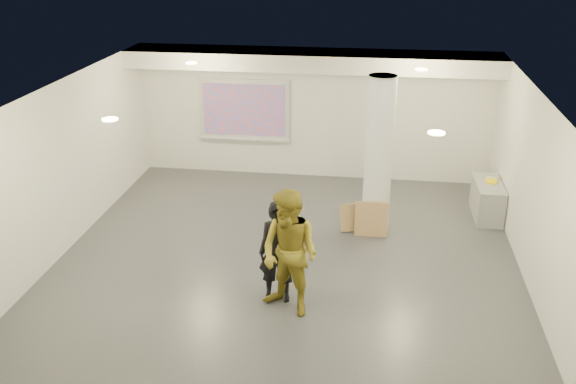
% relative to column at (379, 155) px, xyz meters
% --- Properties ---
extents(floor, '(8.00, 9.00, 0.01)m').
position_rel_column_xyz_m(floor, '(-1.50, -1.80, -1.50)').
color(floor, '#35373C').
rests_on(floor, ground).
extents(ceiling, '(8.00, 9.00, 0.01)m').
position_rel_column_xyz_m(ceiling, '(-1.50, -1.80, 1.50)').
color(ceiling, silver).
rests_on(ceiling, floor).
extents(wall_back, '(8.00, 0.01, 3.00)m').
position_rel_column_xyz_m(wall_back, '(-1.50, 2.70, 0.00)').
color(wall_back, silver).
rests_on(wall_back, floor).
extents(wall_front, '(8.00, 0.01, 3.00)m').
position_rel_column_xyz_m(wall_front, '(-1.50, -6.30, 0.00)').
color(wall_front, silver).
rests_on(wall_front, floor).
extents(wall_left, '(0.01, 9.00, 3.00)m').
position_rel_column_xyz_m(wall_left, '(-5.50, -1.80, 0.00)').
color(wall_left, silver).
rests_on(wall_left, floor).
extents(wall_right, '(0.01, 9.00, 3.00)m').
position_rel_column_xyz_m(wall_right, '(2.50, -1.80, 0.00)').
color(wall_right, silver).
rests_on(wall_right, floor).
extents(soffit_band, '(8.00, 1.10, 0.36)m').
position_rel_column_xyz_m(soffit_band, '(-1.50, 2.15, 1.32)').
color(soffit_band, silver).
rests_on(soffit_band, ceiling).
extents(downlight_nw, '(0.22, 0.22, 0.02)m').
position_rel_column_xyz_m(downlight_nw, '(-3.70, 0.70, 1.48)').
color(downlight_nw, '#FFDF8C').
rests_on(downlight_nw, ceiling).
extents(downlight_ne, '(0.22, 0.22, 0.02)m').
position_rel_column_xyz_m(downlight_ne, '(0.70, 0.70, 1.48)').
color(downlight_ne, '#FFDF8C').
rests_on(downlight_ne, ceiling).
extents(downlight_sw, '(0.22, 0.22, 0.02)m').
position_rel_column_xyz_m(downlight_sw, '(-3.70, -3.30, 1.48)').
color(downlight_sw, '#FFDF8C').
rests_on(downlight_sw, ceiling).
extents(downlight_se, '(0.22, 0.22, 0.02)m').
position_rel_column_xyz_m(downlight_se, '(0.70, -3.30, 1.48)').
color(downlight_se, '#FFDF8C').
rests_on(downlight_se, ceiling).
extents(column, '(0.52, 0.52, 3.00)m').
position_rel_column_xyz_m(column, '(0.00, 0.00, 0.00)').
color(column, white).
rests_on(column, floor).
extents(projection_screen, '(2.10, 0.13, 1.42)m').
position_rel_column_xyz_m(projection_screen, '(-3.10, 2.65, 0.03)').
color(projection_screen, silver).
rests_on(projection_screen, wall_back).
extents(credenza, '(0.52, 1.23, 0.72)m').
position_rel_column_xyz_m(credenza, '(2.22, 0.90, -1.14)').
color(credenza, gray).
rests_on(credenza, floor).
extents(papers_stack, '(0.30, 0.34, 0.02)m').
position_rel_column_xyz_m(papers_stack, '(2.28, 1.09, -0.77)').
color(papers_stack, silver).
rests_on(papers_stack, credenza).
extents(postit_pad, '(0.26, 0.32, 0.03)m').
position_rel_column_xyz_m(postit_pad, '(2.27, 0.98, -0.77)').
color(postit_pad, yellow).
rests_on(postit_pad, credenza).
extents(cardboard_back, '(0.63, 0.14, 0.68)m').
position_rel_column_xyz_m(cardboard_back, '(-0.07, -0.33, -1.16)').
color(cardboard_back, '#A07C50').
rests_on(cardboard_back, floor).
extents(cardboard_front, '(0.53, 0.35, 0.52)m').
position_rel_column_xyz_m(cardboard_front, '(-0.43, -0.12, -1.24)').
color(cardboard_front, '#A07C50').
rests_on(cardboard_front, floor).
extents(woman, '(0.61, 0.41, 1.64)m').
position_rel_column_xyz_m(woman, '(-1.46, -2.79, -0.68)').
color(woman, black).
rests_on(woman, floor).
extents(man, '(1.19, 1.11, 1.96)m').
position_rel_column_xyz_m(man, '(-1.23, -3.10, -0.52)').
color(man, olive).
rests_on(man, floor).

